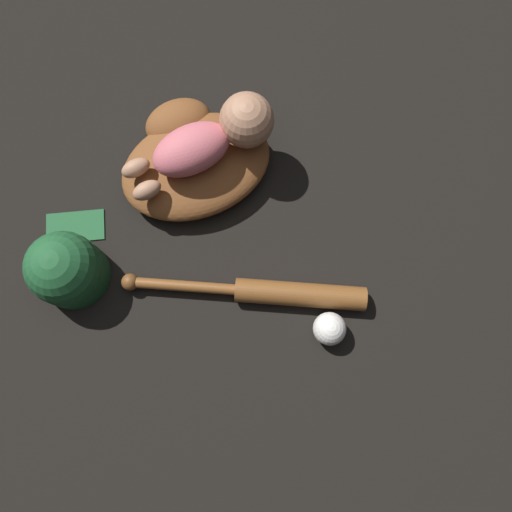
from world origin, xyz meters
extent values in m
plane|color=black|center=(0.00, 0.00, 0.00)|extent=(6.00, 6.00, 0.00)
ellipsoid|color=brown|center=(-0.06, 0.00, 0.04)|extent=(0.38, 0.29, 0.08)
ellipsoid|color=brown|center=(-0.07, 0.12, 0.04)|extent=(0.17, 0.13, 0.08)
ellipsoid|color=#D16670|center=(-0.06, 0.00, 0.13)|extent=(0.19, 0.14, 0.09)
sphere|color=tan|center=(0.07, 0.03, 0.14)|extent=(0.12, 0.12, 0.12)
ellipsoid|color=tan|center=(-0.18, 0.00, 0.10)|extent=(0.07, 0.05, 0.04)
ellipsoid|color=tan|center=(-0.17, -0.06, 0.10)|extent=(0.07, 0.05, 0.04)
cylinder|color=brown|center=(0.10, -0.34, 0.03)|extent=(0.28, 0.14, 0.05)
cylinder|color=brown|center=(-0.15, -0.26, 0.03)|extent=(0.23, 0.10, 0.02)
sphere|color=brown|center=(-0.26, -0.22, 0.03)|extent=(0.04, 0.04, 0.04)
sphere|color=white|center=(0.13, -0.43, 0.04)|extent=(0.07, 0.07, 0.07)
cylinder|color=#1E562D|center=(-0.38, -0.17, 0.03)|extent=(0.16, 0.16, 0.07)
sphere|color=#1E562D|center=(-0.38, -0.17, 0.08)|extent=(0.16, 0.16, 0.16)
cube|color=#1E562D|center=(-0.36, -0.06, 0.00)|extent=(0.14, 0.09, 0.01)
camera|label=1|loc=(-0.04, -0.49, 1.10)|focal=35.00mm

